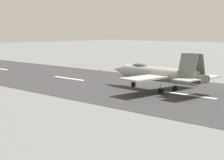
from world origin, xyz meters
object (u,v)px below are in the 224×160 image
at_px(fighter_jet, 158,74).
at_px(crew_person, 124,71).
at_px(marker_cone_far, 101,70).
at_px(marker_cone_mid, 179,78).

distance_m(fighter_jet, crew_person, 18.14).
height_order(fighter_jet, marker_cone_far, fighter_jet).
height_order(fighter_jet, marker_cone_mid, fighter_jet).
distance_m(marker_cone_mid, marker_cone_far, 19.39).
xyz_separation_m(crew_person, marker_cone_far, (8.71, -2.41, -0.53)).
relative_size(fighter_jet, crew_person, 10.99).
bearing_deg(crew_person, fighter_jet, 146.06).
bearing_deg(marker_cone_far, marker_cone_mid, 180.00).
distance_m(crew_person, marker_cone_far, 9.06).
xyz_separation_m(fighter_jet, marker_cone_far, (23.70, -12.50, -2.21)).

